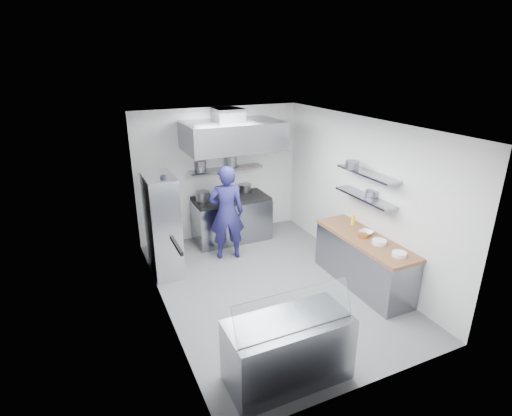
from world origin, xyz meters
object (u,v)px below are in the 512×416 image
chef (227,213)px  display_case (288,350)px  gas_range (231,220)px  wire_rack (163,225)px

chef → display_case: bearing=95.1°
gas_range → chef: (-0.38, -0.75, 0.49)m
chef → gas_range: bearing=-103.6°
gas_range → display_case: bearing=-101.9°
wire_rack → display_case: bearing=-76.8°
wire_rack → display_case: size_ratio=1.23×
chef → display_case: chef is taller
wire_rack → gas_range: bearing=26.7°
display_case → gas_range: bearing=78.1°
gas_range → display_case: (-0.86, -4.10, -0.03)m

